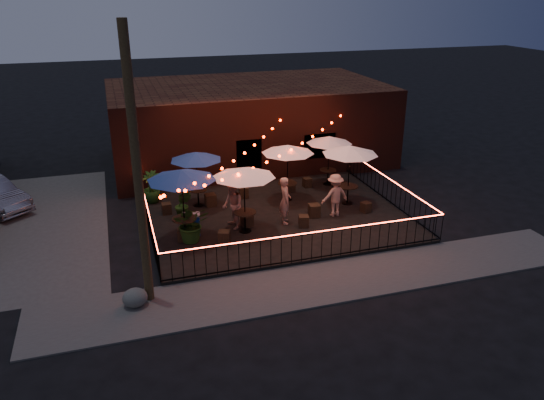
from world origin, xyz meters
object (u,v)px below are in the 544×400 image
Objects in this scene: cooler at (192,224)px; cafe_table_2 at (244,173)px; cafe_table_5 at (329,141)px; utility_pole at (137,173)px; cafe_table_3 at (288,150)px; cafe_table_0 at (181,176)px; cafe_table_4 at (350,151)px; cafe_table_1 at (196,157)px; boulder at (135,298)px.

cafe_table_2 is at bearing -0.38° from cooler.
cafe_table_5 is at bearing 37.53° from cafe_table_2.
utility_pole is 9.83× the size of cooler.
cafe_table_2 is 3.61m from cafe_table_3.
cafe_table_0 is at bearing -151.73° from cafe_table_3.
cafe_table_1 is at bearing 164.95° from cafe_table_4.
cooler is (1.91, 3.80, -3.44)m from utility_pole.
utility_pole is 5.47m from cooler.
boulder is (-4.28, -3.73, -2.15)m from cafe_table_2.
cooler is 1.00× the size of boulder.
cafe_table_0 is (1.60, 3.44, -1.40)m from utility_pole.
cafe_table_0 is 3.20m from cafe_table_1.
cafe_table_5 is 3.28× the size of cooler.
utility_pole is at bearing 32.56° from boulder.
cooler is (-1.94, 0.35, -1.90)m from cafe_table_2.
cooler reaches higher than boulder.
cafe_table_2 is 6.07m from boulder.
cafe_table_5 is at bearing 27.89° from cafe_table_0.
boulder is at bearing -138.93° from cafe_table_2.
cafe_table_0 is at bearing -121.01° from cooler.
cafe_table_2 reaches higher than cooler.
boulder is (-9.10, -5.11, -2.15)m from cafe_table_4.
cafe_table_2 is 2.73m from cooler.
cafe_table_2 is at bearing 41.91° from utility_pole.
utility_pole reaches higher than cafe_table_2.
cafe_table_3 is 1.07× the size of cafe_table_5.
cooler is at bearing 63.33° from utility_pole.
cafe_table_1 reaches higher than cafe_table_5.
cafe_table_1 is 3.06× the size of boulder.
cafe_table_0 is 1.16× the size of cafe_table_4.
cafe_table_1 is at bearing 173.27° from cafe_table_3.
cafe_table_2 is (1.24, -3.01, 0.18)m from cafe_table_1.
utility_pole is at bearing -111.98° from cafe_table_1.
cafe_table_4 reaches higher than cafe_table_1.
cafe_table_5 is (2.40, 1.23, -0.13)m from cafe_table_3.
cafe_table_5 is (8.79, 7.25, -1.76)m from utility_pole.
cafe_table_3 reaches higher than cafe_table_1.
cafe_table_5 is (0.12, 2.41, -0.23)m from cafe_table_4.
cafe_table_4 is (8.67, 4.83, -1.53)m from utility_pole.
cafe_table_1 is 7.65m from boulder.
cafe_table_2 is 6.23m from cafe_table_5.
cafe_table_0 is 5.44m from cafe_table_3.
cafe_table_4 is 3.27× the size of cooler.
cafe_table_0 is 4.81m from boulder.
cafe_table_4 is at bearing 29.30° from boulder.
utility_pole is 3.22× the size of cafe_table_1.
utility_pole is 8.92m from cafe_table_3.
cooler is (-4.48, -2.22, -1.81)m from cafe_table_3.
utility_pole is at bearing -140.49° from cafe_table_5.
cafe_table_1 is at bearing -172.77° from cafe_table_5.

